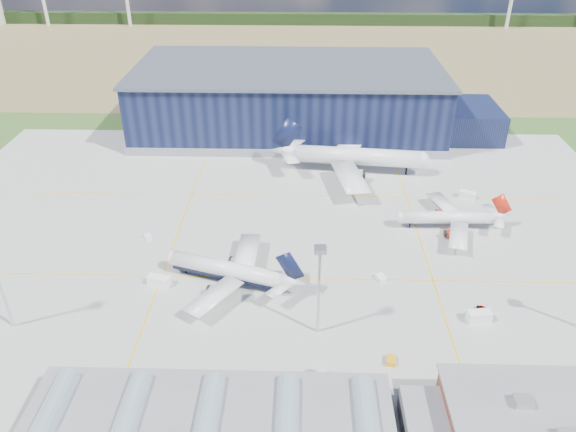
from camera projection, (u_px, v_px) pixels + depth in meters
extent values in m
plane|color=#335620|center=(279.00, 256.00, 153.48)|extent=(600.00, 600.00, 0.00)
cube|color=gray|center=(280.00, 236.00, 162.08)|extent=(220.00, 160.00, 0.06)
cube|color=yellow|center=(277.00, 278.00, 144.83)|extent=(180.00, 0.40, 0.02)
cube|color=yellow|center=(283.00, 195.00, 183.61)|extent=(180.00, 0.40, 0.02)
cube|color=yellow|center=(177.00, 235.00, 162.79)|extent=(0.40, 120.00, 0.02)
cube|color=yellow|center=(419.00, 238.00, 161.09)|extent=(0.40, 120.00, 0.02)
cube|color=olive|center=(294.00, 52.00, 343.08)|extent=(600.00, 220.00, 0.01)
cube|color=black|center=(296.00, 19.00, 409.99)|extent=(600.00, 8.00, 8.00)
cube|color=black|center=(288.00, 99.00, 229.02)|extent=(120.00, 60.00, 25.00)
cube|color=gray|center=(288.00, 124.00, 234.54)|extent=(121.00, 61.00, 3.20)
cube|color=#505865|center=(289.00, 67.00, 222.43)|extent=(122.00, 62.00, 1.20)
cube|color=black|center=(466.00, 120.00, 226.26)|extent=(24.00, 30.00, 12.00)
cube|color=black|center=(552.00, 391.00, 108.57)|extent=(44.00, 0.40, 1.40)
cube|color=black|center=(556.00, 378.00, 106.80)|extent=(44.00, 0.40, 1.40)
cube|color=#AEAEA9|center=(523.00, 402.00, 97.29)|extent=(3.20, 2.60, 1.60)
cube|color=black|center=(209.00, 431.00, 100.50)|extent=(65.00, 22.00, 6.00)
cube|color=slate|center=(208.00, 419.00, 98.87)|extent=(66.00, 23.00, 0.50)
cylinder|color=#89A0AA|center=(51.00, 415.00, 99.45)|extent=(4.40, 18.00, 4.40)
cylinder|color=#89A0AA|center=(129.00, 417.00, 99.11)|extent=(4.40, 18.00, 4.40)
cylinder|color=#89A0AA|center=(208.00, 418.00, 98.77)|extent=(4.40, 18.00, 4.40)
cylinder|color=#89A0AA|center=(287.00, 420.00, 98.43)|extent=(4.40, 18.00, 4.40)
cylinder|color=#89A0AA|center=(367.00, 422.00, 98.09)|extent=(4.40, 18.00, 4.40)
cylinder|color=silver|center=(1.00, 288.00, 123.51)|extent=(0.70, 0.70, 22.00)
cylinder|color=silver|center=(319.00, 293.00, 121.81)|extent=(0.70, 0.70, 22.00)
cube|color=silver|center=(320.00, 249.00, 115.98)|extent=(2.60, 2.60, 1.00)
cube|color=orange|center=(391.00, 361.00, 118.79)|extent=(2.33, 3.09, 1.21)
cube|color=white|center=(159.00, 281.00, 141.85)|extent=(6.13, 3.85, 2.48)
cube|color=white|center=(381.00, 278.00, 143.87)|extent=(2.96, 3.47, 1.27)
cube|color=white|center=(467.00, 195.00, 181.45)|extent=(5.61, 4.30, 2.34)
cube|color=white|center=(148.00, 237.00, 160.64)|extent=(3.10, 3.27, 1.18)
cube|color=white|center=(479.00, 316.00, 129.95)|extent=(5.73, 3.30, 2.61)
cube|color=white|center=(321.00, 380.00, 112.78)|extent=(2.47, 5.15, 3.19)
imported|color=#99999E|center=(483.00, 309.00, 133.52)|extent=(3.45, 2.52, 1.09)
imported|color=#99999E|center=(317.00, 391.00, 111.55)|extent=(4.19, 2.01, 1.32)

